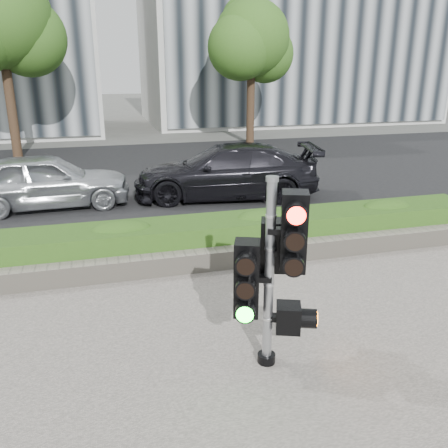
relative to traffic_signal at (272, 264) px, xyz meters
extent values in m
plane|color=#51514C|center=(-0.30, 0.99, -1.30)|extent=(120.00, 120.00, 0.00)
cube|color=black|center=(-0.30, 10.99, -1.29)|extent=(60.00, 13.00, 0.02)
cube|color=gray|center=(-0.30, 4.14, -1.24)|extent=(60.00, 0.25, 0.12)
cube|color=gray|center=(-0.30, 2.89, -1.10)|extent=(12.00, 0.32, 0.34)
cube|color=#568E2B|center=(-0.30, 3.54, -0.93)|extent=(12.00, 1.00, 0.68)
cube|color=#B7B7B2|center=(10.70, 25.99, 4.70)|extent=(18.00, 10.00, 12.00)
cylinder|color=black|center=(-4.80, 15.49, 0.71)|extent=(0.36, 0.36, 4.03)
sphere|color=#274E16|center=(-3.94, 15.85, 3.16)|extent=(2.88, 2.88, 2.88)
cylinder|color=black|center=(5.20, 16.49, 0.49)|extent=(0.36, 0.36, 3.58)
sphere|color=#274E16|center=(5.20, 16.49, 3.30)|extent=(3.33, 3.33, 3.33)
sphere|color=#274E16|center=(5.97, 16.81, 2.66)|extent=(2.56, 2.56, 2.56)
sphere|color=#274E16|center=(4.56, 16.11, 2.92)|extent=(2.82, 2.82, 2.82)
sphere|color=#274E16|center=(5.20, 17.13, 4.07)|extent=(2.30, 2.30, 2.30)
cylinder|color=black|center=(-0.04, -0.02, -1.22)|extent=(0.22, 0.22, 0.11)
cylinder|color=gray|center=(-0.04, -0.02, -0.15)|extent=(0.11, 0.11, 2.25)
cylinder|color=gray|center=(-0.04, -0.02, 1.00)|extent=(0.14, 0.14, 0.05)
cube|color=#FF1107|center=(0.18, -0.14, 0.43)|extent=(0.37, 0.37, 0.90)
cube|color=#14E51E|center=(-0.29, 0.04, -0.15)|extent=(0.37, 0.37, 0.90)
cube|color=black|center=(0.08, 0.20, 0.15)|extent=(0.37, 0.37, 0.61)
cube|color=orange|center=(0.20, -0.08, -0.67)|extent=(0.37, 0.37, 0.33)
imported|color=silver|center=(-3.09, 7.74, -0.59)|extent=(4.15, 1.83, 1.39)
imported|color=black|center=(1.54, 7.52, -0.56)|extent=(5.24, 2.88, 1.44)
camera|label=1|loc=(-1.84, -4.64, 2.14)|focal=38.00mm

